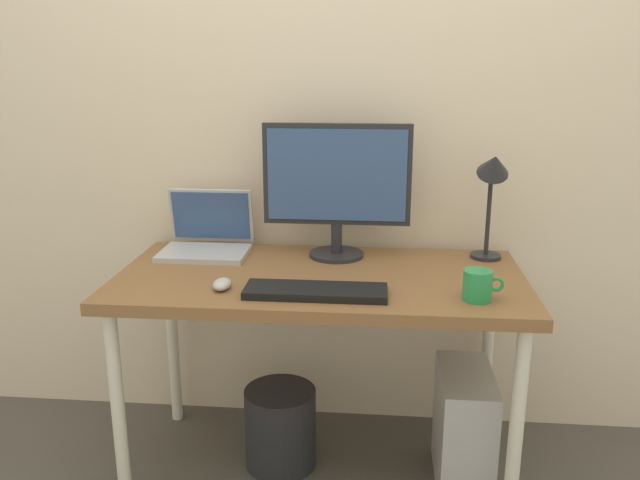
{
  "coord_description": "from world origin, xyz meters",
  "views": [
    {
      "loc": [
        0.19,
        -2.07,
        1.45
      ],
      "look_at": [
        0.0,
        0.0,
        0.87
      ],
      "focal_mm": 36.32,
      "sensor_mm": 36.0,
      "label": 1
    }
  ],
  "objects_px": {
    "monitor": "(337,183)",
    "wastebasket": "(281,427)",
    "desk": "(320,293)",
    "desk_lamp": "(492,181)",
    "laptop": "(207,237)",
    "coffee_mug": "(478,285)",
    "keyboard": "(316,291)",
    "computer_tower": "(464,428)",
    "mouse": "(222,284)"
  },
  "relations": [
    {
      "from": "monitor",
      "to": "coffee_mug",
      "type": "bearing_deg",
      "value": -41.97
    },
    {
      "from": "mouse",
      "to": "computer_tower",
      "type": "bearing_deg",
      "value": 9.99
    },
    {
      "from": "desk",
      "to": "laptop",
      "type": "height_order",
      "value": "laptop"
    },
    {
      "from": "desk_lamp",
      "to": "mouse",
      "type": "distance_m",
      "value": 1.0
    },
    {
      "from": "keyboard",
      "to": "computer_tower",
      "type": "relative_size",
      "value": 1.05
    },
    {
      "from": "coffee_mug",
      "to": "wastebasket",
      "type": "distance_m",
      "value": 0.93
    },
    {
      "from": "monitor",
      "to": "computer_tower",
      "type": "xyz_separation_m",
      "value": [
        0.47,
        -0.25,
        -0.82
      ]
    },
    {
      "from": "keyboard",
      "to": "coffee_mug",
      "type": "bearing_deg",
      "value": 0.2
    },
    {
      "from": "laptop",
      "to": "mouse",
      "type": "distance_m",
      "value": 0.43
    },
    {
      "from": "keyboard",
      "to": "computer_tower",
      "type": "height_order",
      "value": "keyboard"
    },
    {
      "from": "desk",
      "to": "laptop",
      "type": "bearing_deg",
      "value": 153.41
    },
    {
      "from": "wastebasket",
      "to": "keyboard",
      "type": "bearing_deg",
      "value": -54.02
    },
    {
      "from": "desk_lamp",
      "to": "keyboard",
      "type": "distance_m",
      "value": 0.76
    },
    {
      "from": "desk_lamp",
      "to": "mouse",
      "type": "height_order",
      "value": "desk_lamp"
    },
    {
      "from": "laptop",
      "to": "desk_lamp",
      "type": "xyz_separation_m",
      "value": [
        1.03,
        -0.01,
        0.23
      ]
    },
    {
      "from": "monitor",
      "to": "wastebasket",
      "type": "height_order",
      "value": "monitor"
    },
    {
      "from": "mouse",
      "to": "wastebasket",
      "type": "relative_size",
      "value": 0.3
    },
    {
      "from": "coffee_mug",
      "to": "monitor",
      "type": "bearing_deg",
      "value": 138.03
    },
    {
      "from": "coffee_mug",
      "to": "keyboard",
      "type": "bearing_deg",
      "value": -179.8
    },
    {
      "from": "coffee_mug",
      "to": "computer_tower",
      "type": "xyz_separation_m",
      "value": [
        0.01,
        0.16,
        -0.59
      ]
    },
    {
      "from": "mouse",
      "to": "computer_tower",
      "type": "xyz_separation_m",
      "value": [
        0.8,
        0.14,
        -0.56
      ]
    },
    {
      "from": "desk_lamp",
      "to": "coffee_mug",
      "type": "relative_size",
      "value": 3.36
    },
    {
      "from": "desk",
      "to": "monitor",
      "type": "xyz_separation_m",
      "value": [
        0.04,
        0.21,
        0.34
      ]
    },
    {
      "from": "laptop",
      "to": "keyboard",
      "type": "relative_size",
      "value": 0.73
    },
    {
      "from": "desk",
      "to": "desk_lamp",
      "type": "bearing_deg",
      "value": 19.65
    },
    {
      "from": "computer_tower",
      "to": "wastebasket",
      "type": "xyz_separation_m",
      "value": [
        -0.65,
        0.04,
        -0.06
      ]
    },
    {
      "from": "desk",
      "to": "monitor",
      "type": "bearing_deg",
      "value": 78.86
    },
    {
      "from": "monitor",
      "to": "wastebasket",
      "type": "distance_m",
      "value": 0.92
    },
    {
      "from": "wastebasket",
      "to": "desk",
      "type": "bearing_deg",
      "value": -3.11
    },
    {
      "from": "desk_lamp",
      "to": "computer_tower",
      "type": "relative_size",
      "value": 0.99
    },
    {
      "from": "keyboard",
      "to": "desk",
      "type": "bearing_deg",
      "value": 91.62
    },
    {
      "from": "desk_lamp",
      "to": "keyboard",
      "type": "xyz_separation_m",
      "value": [
        -0.58,
        -0.41,
        -0.28
      ]
    },
    {
      "from": "mouse",
      "to": "wastebasket",
      "type": "height_order",
      "value": "mouse"
    },
    {
      "from": "monitor",
      "to": "wastebasket",
      "type": "xyz_separation_m",
      "value": [
        -0.19,
        -0.2,
        -0.88
      ]
    },
    {
      "from": "desk",
      "to": "wastebasket",
      "type": "distance_m",
      "value": 0.55
    },
    {
      "from": "desk",
      "to": "mouse",
      "type": "distance_m",
      "value": 0.35
    },
    {
      "from": "desk",
      "to": "monitor",
      "type": "height_order",
      "value": "monitor"
    },
    {
      "from": "keyboard",
      "to": "mouse",
      "type": "distance_m",
      "value": 0.3
    },
    {
      "from": "desk",
      "to": "keyboard",
      "type": "xyz_separation_m",
      "value": [
        0.01,
        -0.2,
        0.08
      ]
    },
    {
      "from": "keyboard",
      "to": "computer_tower",
      "type": "distance_m",
      "value": 0.76
    },
    {
      "from": "laptop",
      "to": "desk_lamp",
      "type": "distance_m",
      "value": 1.06
    },
    {
      "from": "laptop",
      "to": "computer_tower",
      "type": "height_order",
      "value": "laptop"
    },
    {
      "from": "monitor",
      "to": "mouse",
      "type": "relative_size",
      "value": 5.89
    },
    {
      "from": "desk",
      "to": "computer_tower",
      "type": "xyz_separation_m",
      "value": [
        0.51,
        -0.04,
        -0.47
      ]
    },
    {
      "from": "desk",
      "to": "coffee_mug",
      "type": "xyz_separation_m",
      "value": [
        0.5,
        -0.2,
        0.12
      ]
    },
    {
      "from": "laptop",
      "to": "coffee_mug",
      "type": "xyz_separation_m",
      "value": [
        0.94,
        -0.42,
        -0.01
      ]
    },
    {
      "from": "keyboard",
      "to": "coffee_mug",
      "type": "xyz_separation_m",
      "value": [
        0.49,
        0.0,
        0.04
      ]
    },
    {
      "from": "wastebasket",
      "to": "desk_lamp",
      "type": "bearing_deg",
      "value": 15.37
    },
    {
      "from": "coffee_mug",
      "to": "wastebasket",
      "type": "xyz_separation_m",
      "value": [
        -0.64,
        0.21,
        -0.65
      ]
    },
    {
      "from": "monitor",
      "to": "mouse",
      "type": "xyz_separation_m",
      "value": [
        -0.34,
        -0.39,
        -0.26
      ]
    }
  ]
}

